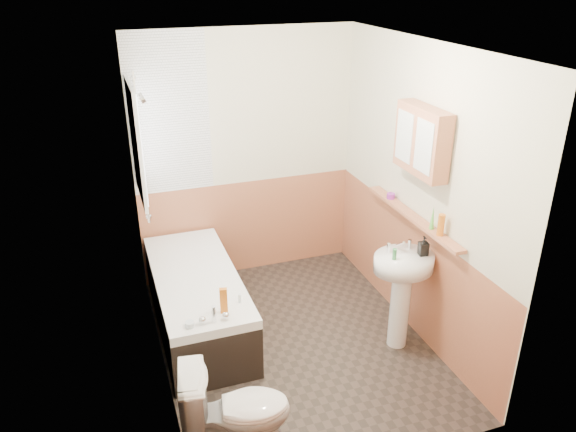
{
  "coord_description": "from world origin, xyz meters",
  "views": [
    {
      "loc": [
        -1.37,
        -3.75,
        3.03
      ],
      "look_at": [
        0.0,
        0.15,
        1.15
      ],
      "focal_mm": 35.0,
      "sensor_mm": 36.0,
      "label": 1
    }
  ],
  "objects_px": {
    "bathtub": "(197,300)",
    "toilet": "(237,412)",
    "pine_shelf": "(412,216)",
    "sink": "(402,282)",
    "medicine_cabinet": "(422,141)"
  },
  "relations": [
    {
      "from": "bathtub",
      "to": "pine_shelf",
      "type": "xyz_separation_m",
      "value": [
        1.77,
        -0.55,
        0.79
      ]
    },
    {
      "from": "bathtub",
      "to": "toilet",
      "type": "bearing_deg",
      "value": -91.15
    },
    {
      "from": "medicine_cabinet",
      "to": "bathtub",
      "type": "bearing_deg",
      "value": 160.57
    },
    {
      "from": "bathtub",
      "to": "pine_shelf",
      "type": "distance_m",
      "value": 2.01
    },
    {
      "from": "toilet",
      "to": "pine_shelf",
      "type": "xyz_separation_m",
      "value": [
        1.8,
        0.95,
        0.72
      ]
    },
    {
      "from": "toilet",
      "to": "pine_shelf",
      "type": "height_order",
      "value": "pine_shelf"
    },
    {
      "from": "sink",
      "to": "medicine_cabinet",
      "type": "relative_size",
      "value": 1.65
    },
    {
      "from": "sink",
      "to": "medicine_cabinet",
      "type": "bearing_deg",
      "value": 52.93
    },
    {
      "from": "bathtub",
      "to": "pine_shelf",
      "type": "bearing_deg",
      "value": -17.19
    },
    {
      "from": "toilet",
      "to": "bathtub",
      "type": "bearing_deg",
      "value": 8.37
    },
    {
      "from": "sink",
      "to": "medicine_cabinet",
      "type": "distance_m",
      "value": 1.17
    },
    {
      "from": "pine_shelf",
      "to": "toilet",
      "type": "bearing_deg",
      "value": -152.14
    },
    {
      "from": "sink",
      "to": "pine_shelf",
      "type": "height_order",
      "value": "pine_shelf"
    },
    {
      "from": "toilet",
      "to": "sink",
      "type": "relative_size",
      "value": 0.73
    },
    {
      "from": "sink",
      "to": "bathtub",
      "type": "bearing_deg",
      "value": 158.71
    }
  ]
}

